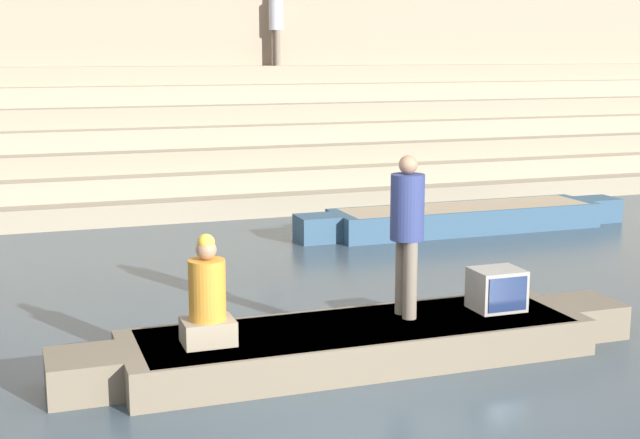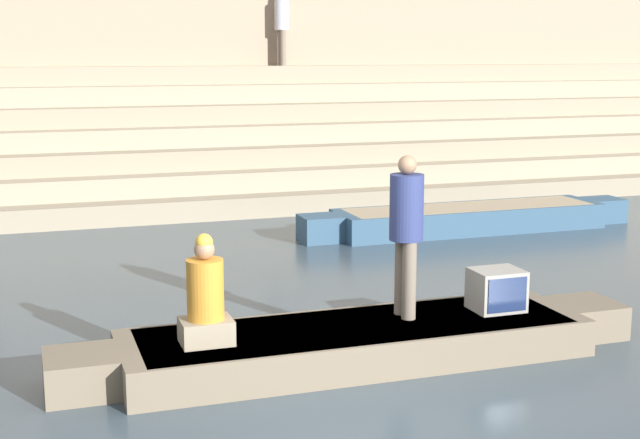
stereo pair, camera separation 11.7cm
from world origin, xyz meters
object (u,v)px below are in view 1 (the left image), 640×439
rowboat_main (358,342)px  tv_set (497,289)px  moored_boat_shore (465,217)px  person_on_steps (276,23)px  person_rowing (207,301)px  person_standing (407,225)px

rowboat_main → tv_set: (1.65, 0.04, 0.40)m
moored_boat_shore → person_on_steps: (-1.70, 6.07, 3.57)m
person_rowing → person_on_steps: person_on_steps is taller
person_rowing → moored_boat_shore: bearing=34.8°
moored_boat_shore → person_on_steps: bearing=101.1°
person_rowing → moored_boat_shore: size_ratio=0.17×
rowboat_main → person_standing: person_standing is taller
rowboat_main → person_standing: bearing=11.7°
person_standing → person_rowing: size_ratio=1.59×
person_standing → tv_set: bearing=-21.2°
rowboat_main → person_on_steps: bearing=75.4°
tv_set → person_standing: bearing=-178.4°
rowboat_main → person_standing: (0.60, 0.15, 1.17)m
person_standing → person_rowing: bearing=170.2°
person_standing → person_on_steps: (2.06, 11.66, 2.43)m
rowboat_main → tv_set: bearing=-0.5°
person_standing → tv_set: 1.30m
moored_boat_shore → person_rowing: bearing=-140.3°
person_on_steps → person_rowing: bearing=-120.2°
moored_boat_shore → tv_set: bearing=-120.0°
rowboat_main → moored_boat_shore: size_ratio=0.99×
person_standing → moored_boat_shore: bearing=40.7°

